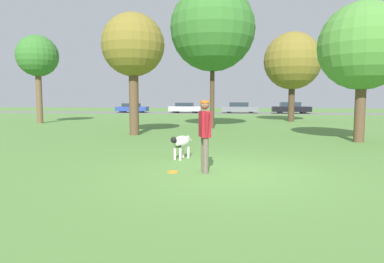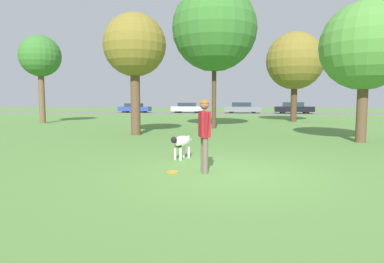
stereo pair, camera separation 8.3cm
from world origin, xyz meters
TOP-DOWN VIEW (x-y plane):
  - ground_plane at (0.00, 0.00)m, footprint 120.00×120.00m
  - far_road_strip at (0.00, 34.94)m, footprint 120.00×6.00m
  - person at (-0.45, -0.01)m, footprint 0.33×0.67m
  - dog at (-1.32, 1.77)m, footprint 0.60×1.00m
  - frisbee at (-1.22, -0.05)m, footprint 0.27×0.27m
  - tree_near_right at (5.24, 6.66)m, footprint 3.49×3.49m
  - tree_mid_center at (-1.20, 12.55)m, footprint 5.00×5.00m
  - tree_far_right at (4.49, 19.59)m, footprint 4.40×4.40m
  - tree_far_left at (-13.96, 15.22)m, footprint 2.93×2.93m
  - tree_near_left at (-4.70, 8.17)m, footprint 3.02×3.02m
  - parked_car_blue at (-13.30, 35.10)m, footprint 4.07×1.92m
  - parked_car_silver at (-6.25, 34.88)m, footprint 4.13×1.87m
  - parked_car_grey at (0.59, 35.13)m, footprint 4.45×1.70m
  - parked_car_black at (6.76, 34.75)m, footprint 4.59×1.74m

SIDE VIEW (x-z plane):
  - ground_plane at x=0.00m, z-range 0.00..0.00m
  - far_road_strip at x=0.00m, z-range 0.00..0.01m
  - frisbee at x=-1.22m, z-range 0.00..0.02m
  - dog at x=-1.32m, z-range 0.14..0.84m
  - parked_car_blue at x=-13.30m, z-range 0.00..1.20m
  - parked_car_silver at x=-6.25m, z-range 0.00..1.30m
  - parked_car_grey at x=0.59m, z-range -0.01..1.33m
  - parked_car_black at x=6.76m, z-range -0.01..1.38m
  - person at x=-0.45m, z-range 0.16..1.89m
  - tree_near_right at x=5.24m, z-range 1.03..6.64m
  - tree_near_left at x=-4.70m, z-range 1.36..7.22m
  - tree_far_right at x=4.49m, z-range 1.22..8.12m
  - tree_far_left at x=-13.96m, z-range 1.61..7.93m
  - tree_mid_center at x=-1.20m, z-range 1.68..10.07m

